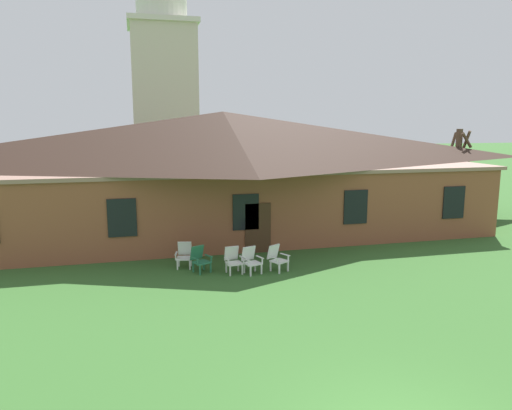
% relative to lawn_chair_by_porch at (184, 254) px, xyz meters
% --- Properties ---
extents(brick_building, '(25.57, 10.40, 5.93)m').
position_rel_lawn_chair_by_porch_xyz_m(brick_building, '(2.68, 6.33, 2.52)').
color(brick_building, brown).
rests_on(brick_building, ground).
extents(dome_tower, '(5.18, 5.18, 18.62)m').
position_rel_lawn_chair_by_porch_xyz_m(dome_tower, '(0.76, 21.23, 7.99)').
color(dome_tower, beige).
rests_on(dome_tower, ground).
extents(lawn_chair_by_porch, '(0.72, 0.76, 0.96)m').
position_rel_lawn_chair_by_porch_xyz_m(lawn_chair_by_porch, '(0.00, 0.00, 0.00)').
color(lawn_chair_by_porch, silver).
rests_on(lawn_chair_by_porch, ground).
extents(lawn_chair_near_door, '(0.81, 0.85, 0.96)m').
position_rel_lawn_chair_by_porch_xyz_m(lawn_chair_near_door, '(0.49, -0.70, 0.00)').
color(lawn_chair_near_door, '#28704C').
rests_on(lawn_chair_near_door, ground).
extents(lawn_chair_left_end, '(0.69, 0.73, 0.96)m').
position_rel_lawn_chair_by_porch_xyz_m(lawn_chair_left_end, '(1.65, -1.11, 0.00)').
color(lawn_chair_left_end, silver).
rests_on(lawn_chair_left_end, ground).
extents(lawn_chair_middle, '(0.75, 0.81, 0.96)m').
position_rel_lawn_chair_by_porch_xyz_m(lawn_chair_middle, '(2.28, -1.29, 0.00)').
color(lawn_chair_middle, white).
rests_on(lawn_chair_middle, ground).
extents(lawn_chair_right_end, '(0.83, 0.86, 0.96)m').
position_rel_lawn_chair_by_porch_xyz_m(lawn_chair_right_end, '(3.26, -1.25, 0.00)').
color(lawn_chair_right_end, white).
rests_on(lawn_chair_right_end, ground).
extents(bare_tree_beside_building, '(1.36, 1.35, 5.02)m').
position_rel_lawn_chair_by_porch_xyz_m(bare_tree_beside_building, '(16.64, 6.68, 2.28)').
color(bare_tree_beside_building, brown).
rests_on(bare_tree_beside_building, ground).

